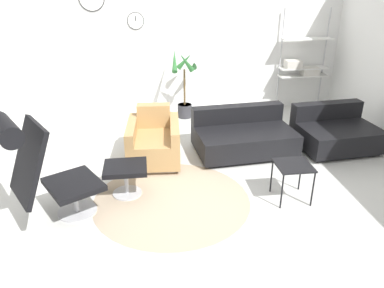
{
  "coord_description": "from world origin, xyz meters",
  "views": [
    {
      "loc": [
        -0.52,
        -3.92,
        2.48
      ],
      "look_at": [
        0.03,
        0.31,
        0.55
      ],
      "focal_mm": 35.0,
      "sensor_mm": 36.0,
      "label": 1
    }
  ],
  "objects_px": {
    "ottoman": "(126,172)",
    "shelf_unit": "(303,64)",
    "armchair_red": "(154,143)",
    "couch_low": "(243,137)",
    "side_table": "(293,169)",
    "lounge_chair": "(37,161)",
    "potted_plant": "(185,89)",
    "couch_second": "(335,133)"
  },
  "relations": [
    {
      "from": "ottoman",
      "to": "shelf_unit",
      "type": "relative_size",
      "value": 0.27
    },
    {
      "from": "ottoman",
      "to": "armchair_red",
      "type": "distance_m",
      "value": 0.96
    },
    {
      "from": "couch_low",
      "to": "side_table",
      "type": "distance_m",
      "value": 1.41
    },
    {
      "from": "armchair_red",
      "to": "couch_low",
      "type": "bearing_deg",
      "value": -170.36
    },
    {
      "from": "lounge_chair",
      "to": "ottoman",
      "type": "height_order",
      "value": "lounge_chair"
    },
    {
      "from": "side_table",
      "to": "armchair_red",
      "type": "bearing_deg",
      "value": 142.1
    },
    {
      "from": "shelf_unit",
      "to": "armchair_red",
      "type": "bearing_deg",
      "value": -146.56
    },
    {
      "from": "side_table",
      "to": "ottoman",
      "type": "bearing_deg",
      "value": 169.7
    },
    {
      "from": "armchair_red",
      "to": "potted_plant",
      "type": "distance_m",
      "value": 1.9
    },
    {
      "from": "side_table",
      "to": "potted_plant",
      "type": "xyz_separation_m",
      "value": [
        -0.95,
        3.01,
        0.14
      ]
    },
    {
      "from": "couch_second",
      "to": "ottoman",
      "type": "bearing_deg",
      "value": 12.09
    },
    {
      "from": "ottoman",
      "to": "couch_second",
      "type": "distance_m",
      "value": 3.33
    },
    {
      "from": "lounge_chair",
      "to": "couch_low",
      "type": "distance_m",
      "value": 3.02
    },
    {
      "from": "armchair_red",
      "to": "couch_second",
      "type": "bearing_deg",
      "value": -174.19
    },
    {
      "from": "armchair_red",
      "to": "shelf_unit",
      "type": "distance_m",
      "value": 3.63
    },
    {
      "from": "couch_second",
      "to": "potted_plant",
      "type": "relative_size",
      "value": 0.97
    },
    {
      "from": "ottoman",
      "to": "potted_plant",
      "type": "xyz_separation_m",
      "value": [
        1.01,
        2.65,
        0.25
      ]
    },
    {
      "from": "couch_second",
      "to": "shelf_unit",
      "type": "height_order",
      "value": "shelf_unit"
    },
    {
      "from": "armchair_red",
      "to": "potted_plant",
      "type": "xyz_separation_m",
      "value": [
        0.64,
        1.77,
        0.27
      ]
    },
    {
      "from": "couch_second",
      "to": "shelf_unit",
      "type": "relative_size",
      "value": 0.64
    },
    {
      "from": "lounge_chair",
      "to": "side_table",
      "type": "height_order",
      "value": "lounge_chair"
    },
    {
      "from": "potted_plant",
      "to": "armchair_red",
      "type": "bearing_deg",
      "value": -109.91
    },
    {
      "from": "couch_low",
      "to": "shelf_unit",
      "type": "height_order",
      "value": "shelf_unit"
    },
    {
      "from": "potted_plant",
      "to": "shelf_unit",
      "type": "height_order",
      "value": "shelf_unit"
    },
    {
      "from": "couch_low",
      "to": "couch_second",
      "type": "distance_m",
      "value": 1.46
    },
    {
      "from": "shelf_unit",
      "to": "potted_plant",
      "type": "bearing_deg",
      "value": -175.18
    },
    {
      "from": "couch_low",
      "to": "potted_plant",
      "type": "bearing_deg",
      "value": -71.52
    },
    {
      "from": "side_table",
      "to": "couch_second",
      "type": "bearing_deg",
      "value": 47.82
    },
    {
      "from": "side_table",
      "to": "potted_plant",
      "type": "bearing_deg",
      "value": 107.52
    },
    {
      "from": "couch_low",
      "to": "shelf_unit",
      "type": "bearing_deg",
      "value": -136.82
    },
    {
      "from": "armchair_red",
      "to": "couch_second",
      "type": "xyz_separation_m",
      "value": [
        2.81,
        0.1,
        -0.05
      ]
    },
    {
      "from": "ottoman",
      "to": "armchair_red",
      "type": "bearing_deg",
      "value": 67.15
    },
    {
      "from": "couch_low",
      "to": "couch_second",
      "type": "xyz_separation_m",
      "value": [
        1.46,
        -0.04,
        0.0
      ]
    },
    {
      "from": "ottoman",
      "to": "couch_low",
      "type": "relative_size",
      "value": 0.34
    },
    {
      "from": "ottoman",
      "to": "potted_plant",
      "type": "bearing_deg",
      "value": 69.1
    },
    {
      "from": "couch_second",
      "to": "side_table",
      "type": "bearing_deg",
      "value": 42.68
    },
    {
      "from": "armchair_red",
      "to": "couch_low",
      "type": "xyz_separation_m",
      "value": [
        1.35,
        0.14,
        -0.05
      ]
    },
    {
      "from": "ottoman",
      "to": "shelf_unit",
      "type": "xyz_separation_m",
      "value": [
        3.35,
        2.85,
        0.6
      ]
    },
    {
      "from": "potted_plant",
      "to": "shelf_unit",
      "type": "distance_m",
      "value": 2.37
    },
    {
      "from": "couch_second",
      "to": "side_table",
      "type": "xyz_separation_m",
      "value": [
        -1.22,
        -1.34,
        0.17
      ]
    },
    {
      "from": "lounge_chair",
      "to": "armchair_red",
      "type": "xyz_separation_m",
      "value": [
        1.21,
        1.37,
        -0.47
      ]
    },
    {
      "from": "couch_low",
      "to": "ottoman",
      "type": "bearing_deg",
      "value": 25.53
    }
  ]
}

